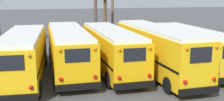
% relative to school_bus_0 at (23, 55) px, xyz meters
% --- Properties ---
extents(ground_plane, '(160.00, 160.00, 0.00)m').
position_rel_school_bus_0_xyz_m(ground_plane, '(5.90, 0.44, -1.67)').
color(ground_plane, '#4C4C4F').
extents(school_bus_0, '(2.84, 9.70, 3.06)m').
position_rel_school_bus_0_xyz_m(school_bus_0, '(0.00, 0.00, 0.00)').
color(school_bus_0, yellow).
rests_on(school_bus_0, ground).
extents(school_bus_1, '(2.78, 10.64, 3.04)m').
position_rel_school_bus_0_xyz_m(school_bus_1, '(2.95, 1.45, 0.00)').
color(school_bus_1, '#EAAA0F').
rests_on(school_bus_1, ground).
extents(school_bus_2, '(2.79, 10.32, 3.02)m').
position_rel_school_bus_0_xyz_m(school_bus_2, '(5.90, 0.86, -0.01)').
color(school_bus_2, '#EAAA0F').
rests_on(school_bus_2, ground).
extents(school_bus_3, '(2.98, 10.93, 3.24)m').
position_rel_school_bus_0_xyz_m(school_bus_3, '(8.86, -0.38, 0.09)').
color(school_bus_3, yellow).
rests_on(school_bus_3, ground).
extents(school_bus_4, '(2.71, 9.62, 2.95)m').
position_rel_school_bus_0_xyz_m(school_bus_4, '(11.81, 0.24, -0.06)').
color(school_bus_4, yellow).
rests_on(school_bus_4, ground).
extents(utility_pole, '(1.80, 0.32, 7.19)m').
position_rel_school_bus_0_xyz_m(utility_pole, '(6.37, 10.08, 2.05)').
color(utility_pole, brown).
rests_on(utility_pole, ground).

